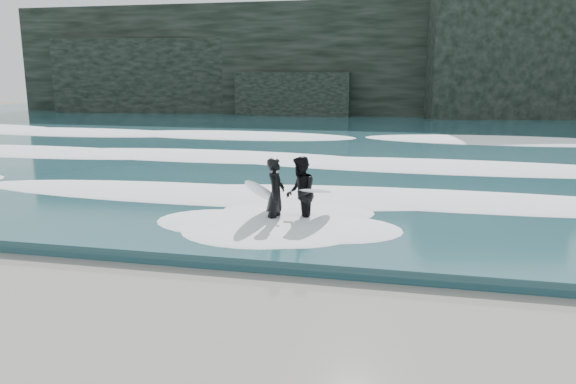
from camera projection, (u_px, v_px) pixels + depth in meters
name	position (u px, v px, depth m)	size (l,w,h in m)	color
ground	(235.00, 344.00, 8.50)	(120.00, 120.00, 0.00)	#886A4C
sea	(375.00, 134.00, 36.13)	(90.00, 52.00, 0.30)	#1E464F
headland	(390.00, 61.00, 51.32)	(70.00, 9.00, 10.00)	black
foam_near	(327.00, 195.00, 17.00)	(60.00, 3.20, 0.20)	white
foam_mid	(352.00, 159.00, 23.67)	(60.00, 4.00, 0.24)	white
foam_far	(370.00, 136.00, 32.25)	(60.00, 4.80, 0.30)	white
surfer_left	(273.00, 194.00, 14.51)	(1.01, 1.89, 1.89)	black
surfer_right	(301.00, 193.00, 14.53)	(1.33, 1.98, 1.93)	black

